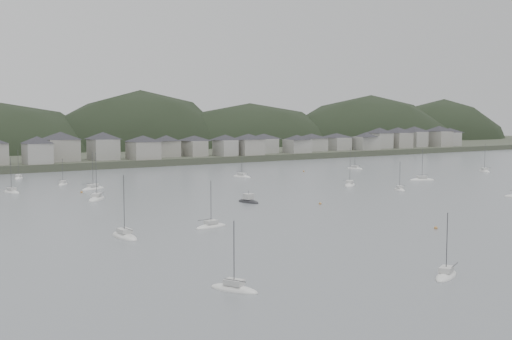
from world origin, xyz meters
TOP-DOWN VIEW (x-y plane):
  - ground at (0.00, 0.00)m, footprint 900.00×900.00m
  - far_shore_land at (0.00, 295.00)m, footprint 900.00×250.00m
  - forested_ridge at (4.83, 269.40)m, footprint 851.55×103.94m
  - waterfront_town at (50.59, 183.34)m, footprint 451.48×28.46m
  - sailboat_lead at (75.65, 113.87)m, footprint 3.99×7.97m
  - moored_fleet at (-20.13, 67.99)m, footprint 267.16×176.49m
  - motor_launch_far at (-15.71, 55.21)m, footprint 3.40×7.51m
  - mooring_buoys at (1.27, 54.81)m, footprint 189.28×112.25m

SIDE VIEW (x-z plane):
  - forested_ridge at x=4.83m, z-range -62.57..40.00m
  - ground at x=0.00m, z-range 0.00..0.00m
  - mooring_buoys at x=1.27m, z-range -0.20..0.50m
  - moored_fleet at x=-20.13m, z-range -6.36..6.71m
  - sailboat_lead at x=75.65m, z-range -5.04..5.40m
  - motor_launch_far at x=-15.71m, z-range -1.58..2.17m
  - far_shore_land at x=0.00m, z-range 0.00..3.00m
  - waterfront_town at x=50.59m, z-range 2.20..15.12m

